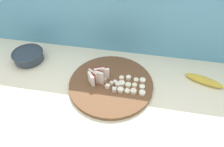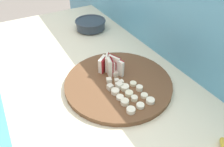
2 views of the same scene
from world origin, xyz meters
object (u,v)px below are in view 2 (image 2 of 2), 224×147
(cutting_board, at_px, (118,83))
(apple_dice_pile, at_px, (115,82))
(banana_slice_rows, at_px, (131,96))
(apple_wedge_fan, at_px, (111,65))
(ceramic_bowl, at_px, (91,24))

(cutting_board, height_order, apple_dice_pile, apple_dice_pile)
(cutting_board, distance_m, banana_slice_rows, 0.10)
(apple_wedge_fan, height_order, ceramic_bowl, apple_wedge_fan)
(banana_slice_rows, height_order, ceramic_bowl, ceramic_bowl)
(banana_slice_rows, bearing_deg, ceramic_bowl, 168.79)
(banana_slice_rows, bearing_deg, apple_wedge_fan, 176.67)
(cutting_board, xyz_separation_m, ceramic_bowl, (-0.46, 0.10, 0.02))
(ceramic_bowl, bearing_deg, apple_dice_pile, -14.53)
(apple_dice_pile, bearing_deg, apple_wedge_fan, 163.41)
(cutting_board, distance_m, apple_dice_pile, 0.03)
(banana_slice_rows, xyz_separation_m, ceramic_bowl, (-0.56, 0.11, 0.01))
(apple_wedge_fan, relative_size, banana_slice_rows, 0.74)
(apple_wedge_fan, relative_size, apple_dice_pile, 1.06)
(cutting_board, xyz_separation_m, apple_dice_pile, (0.01, -0.02, 0.02))
(cutting_board, bearing_deg, apple_dice_pile, -64.48)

